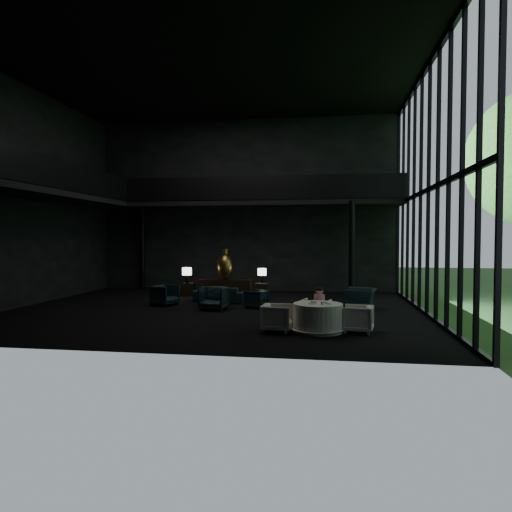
# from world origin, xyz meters

# --- Properties ---
(floor) EXTENTS (14.00, 12.00, 0.02)m
(floor) POSITION_xyz_m (0.00, 0.00, 0.00)
(floor) COLOR black
(floor) RESTS_ON ground
(ceiling) EXTENTS (14.00, 12.00, 0.02)m
(ceiling) POSITION_xyz_m (0.00, 0.00, 8.00)
(ceiling) COLOR black
(ceiling) RESTS_ON ground
(wall_back) EXTENTS (14.00, 0.04, 8.00)m
(wall_back) POSITION_xyz_m (0.00, 6.00, 4.00)
(wall_back) COLOR black
(wall_back) RESTS_ON ground
(wall_front) EXTENTS (14.00, 0.04, 8.00)m
(wall_front) POSITION_xyz_m (0.00, -6.00, 4.00)
(wall_front) COLOR black
(wall_front) RESTS_ON ground
(wall_left) EXTENTS (0.04, 12.00, 8.00)m
(wall_left) POSITION_xyz_m (-7.00, 0.00, 4.00)
(wall_left) COLOR black
(wall_left) RESTS_ON ground
(curtain_wall) EXTENTS (0.20, 12.00, 8.00)m
(curtain_wall) POSITION_xyz_m (6.95, 0.00, 4.00)
(curtain_wall) COLOR black
(curtain_wall) RESTS_ON ground
(mezzanine_left) EXTENTS (2.00, 12.00, 0.25)m
(mezzanine_left) POSITION_xyz_m (-6.00, 0.00, 4.00)
(mezzanine_left) COLOR black
(mezzanine_left) RESTS_ON wall_left
(mezzanine_back) EXTENTS (12.00, 2.00, 0.25)m
(mezzanine_back) POSITION_xyz_m (1.00, 5.00, 4.00)
(mezzanine_back) COLOR black
(mezzanine_back) RESTS_ON wall_back
(railing_left) EXTENTS (0.06, 12.00, 1.00)m
(railing_left) POSITION_xyz_m (-5.00, 0.00, 4.60)
(railing_left) COLOR black
(railing_left) RESTS_ON mezzanine_left
(railing_back) EXTENTS (12.00, 0.06, 1.00)m
(railing_back) POSITION_xyz_m (1.00, 4.00, 4.60)
(railing_back) COLOR black
(railing_back) RESTS_ON mezzanine_back
(column_nw) EXTENTS (0.24, 0.24, 4.00)m
(column_nw) POSITION_xyz_m (-5.00, 5.70, 2.00)
(column_nw) COLOR black
(column_nw) RESTS_ON floor
(column_ne) EXTENTS (0.24, 0.24, 4.00)m
(column_ne) POSITION_xyz_m (4.80, 4.00, 2.00)
(column_ne) COLOR black
(column_ne) RESTS_ON floor
(console) EXTENTS (2.22, 0.50, 0.71)m
(console) POSITION_xyz_m (-0.49, 3.72, 0.35)
(console) COLOR black
(console) RESTS_ON floor
(bronze_urn) EXTENTS (0.70, 0.70, 1.30)m
(bronze_urn) POSITION_xyz_m (-0.49, 3.72, 1.26)
(bronze_urn) COLOR #985B2B
(bronze_urn) RESTS_ON console
(side_table_left) EXTENTS (0.49, 0.49, 0.54)m
(side_table_left) POSITION_xyz_m (-2.09, 3.69, 0.27)
(side_table_left) COLOR black
(side_table_left) RESTS_ON floor
(table_lamp_left) EXTENTS (0.40, 0.40, 0.67)m
(table_lamp_left) POSITION_xyz_m (-2.09, 3.46, 1.02)
(table_lamp_left) COLOR black
(table_lamp_left) RESTS_ON side_table_left
(side_table_right) EXTENTS (0.54, 0.54, 0.59)m
(side_table_right) POSITION_xyz_m (1.11, 3.46, 0.29)
(side_table_right) COLOR black
(side_table_right) RESTS_ON floor
(table_lamp_right) EXTENTS (0.36, 0.36, 0.61)m
(table_lamp_right) POSITION_xyz_m (1.11, 3.62, 1.03)
(table_lamp_right) COLOR black
(table_lamp_right) RESTS_ON side_table_right
(sofa) EXTENTS (2.14, 0.96, 0.81)m
(sofa) POSITION_xyz_m (-0.24, 1.90, 0.40)
(sofa) COLOR black
(sofa) RESTS_ON floor
(lounge_armchair_west) EXTENTS (1.03, 1.06, 0.86)m
(lounge_armchair_west) POSITION_xyz_m (-2.09, 0.75, 0.43)
(lounge_armchair_west) COLOR #0F222E
(lounge_armchair_west) RESTS_ON floor
(lounge_armchair_east) EXTENTS (0.76, 0.78, 0.64)m
(lounge_armchair_east) POSITION_xyz_m (1.31, 0.65, 0.32)
(lounge_armchair_east) COLOR black
(lounge_armchair_east) RESTS_ON floor
(lounge_armchair_south) EXTENTS (1.01, 0.95, 0.97)m
(lounge_armchair_south) POSITION_xyz_m (-0.05, -0.03, 0.49)
(lounge_armchair_south) COLOR black
(lounge_armchair_south) RESTS_ON floor
(window_armchair) EXTENTS (0.98, 1.29, 1.01)m
(window_armchair) POSITION_xyz_m (4.93, 0.79, 0.51)
(window_armchair) COLOR #163337
(window_armchair) RESTS_ON floor
(coffee_table) EXTENTS (1.06, 1.06, 0.40)m
(coffee_table) POSITION_xyz_m (-0.29, 1.08, 0.20)
(coffee_table) COLOR black
(coffee_table) RESTS_ON floor
(dining_table) EXTENTS (1.46, 1.46, 0.75)m
(dining_table) POSITION_xyz_m (3.54, -3.19, 0.33)
(dining_table) COLOR white
(dining_table) RESTS_ON floor
(dining_chair_north) EXTENTS (0.98, 0.94, 0.84)m
(dining_chair_north) POSITION_xyz_m (3.45, -2.24, 0.42)
(dining_chair_north) COLOR beige
(dining_chair_north) RESTS_ON floor
(dining_chair_east) EXTENTS (0.83, 0.87, 0.78)m
(dining_chair_east) POSITION_xyz_m (4.57, -3.07, 0.39)
(dining_chair_east) COLOR beige
(dining_chair_east) RESTS_ON floor
(dining_chair_west) EXTENTS (0.78, 0.82, 0.80)m
(dining_chair_west) POSITION_xyz_m (2.47, -3.27, 0.40)
(dining_chair_west) COLOR beige
(dining_chair_west) RESTS_ON floor
(child) EXTENTS (0.30, 0.30, 0.65)m
(child) POSITION_xyz_m (3.56, -2.32, 0.77)
(child) COLOR pink
(child) RESTS_ON dining_chair_north
(plate_a) EXTENTS (0.24, 0.24, 0.01)m
(plate_a) POSITION_xyz_m (3.41, -3.28, 0.76)
(plate_a) COLOR white
(plate_a) RESTS_ON dining_table
(plate_b) EXTENTS (0.22, 0.22, 0.01)m
(plate_b) POSITION_xyz_m (3.71, -3.02, 0.76)
(plate_b) COLOR white
(plate_b) RESTS_ON dining_table
(saucer) EXTENTS (0.18, 0.18, 0.01)m
(saucer) POSITION_xyz_m (3.82, -3.28, 0.76)
(saucer) COLOR white
(saucer) RESTS_ON dining_table
(coffee_cup) EXTENTS (0.09, 0.09, 0.06)m
(coffee_cup) POSITION_xyz_m (3.76, -3.24, 0.79)
(coffee_cup) COLOR white
(coffee_cup) RESTS_ON saucer
(cereal_bowl) EXTENTS (0.17, 0.17, 0.09)m
(cereal_bowl) POSITION_xyz_m (3.42, -3.15, 0.79)
(cereal_bowl) COLOR white
(cereal_bowl) RESTS_ON dining_table
(cream_pot) EXTENTS (0.07, 0.07, 0.08)m
(cream_pot) POSITION_xyz_m (3.65, -3.40, 0.79)
(cream_pot) COLOR #99999E
(cream_pot) RESTS_ON dining_table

